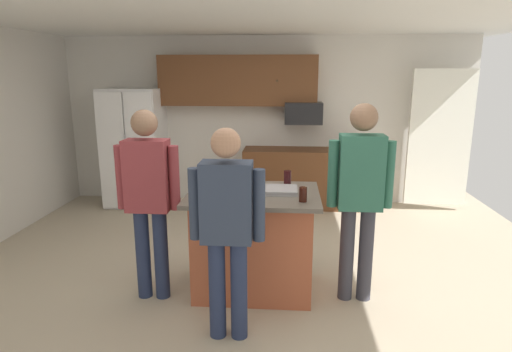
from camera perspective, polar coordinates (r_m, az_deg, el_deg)
name	(u,v)px	position (r m, az deg, el deg)	size (l,w,h in m)	color
floor	(249,275)	(4.58, -0.88, -12.99)	(7.04, 7.04, 0.00)	#B7A88E
ceiling	(248,8)	(4.14, -1.02, 21.25)	(7.04, 7.04, 0.00)	white
back_wall	(265,121)	(6.93, 1.16, 7.34)	(6.40, 0.10, 2.60)	silver
french_door_window_panel	(440,138)	(6.92, 23.07, 4.58)	(0.90, 0.06, 2.00)	white
cabinet_run_upper	(238,81)	(6.73, -2.40, 12.48)	(2.40, 0.38, 0.75)	brown
cabinet_run_lower	(302,178)	(6.75, 6.07, -0.22)	(1.80, 0.63, 0.90)	brown
refrigerator	(135,148)	(6.98, -15.72, 3.61)	(0.87, 0.76, 1.81)	white
microwave_over_range	(303,113)	(6.61, 6.28, 8.27)	(0.56, 0.40, 0.32)	black
kitchen_island	(254,241)	(4.14, -0.31, -8.57)	(1.21, 0.91, 0.96)	#AD5638
person_guest_by_door	(227,222)	(3.24, -3.85, -6.04)	(0.57, 0.22, 1.66)	#232D4C
person_guest_left	(148,192)	(3.94, -14.02, -2.11)	(0.57, 0.23, 1.74)	#232D4C
person_host_foreground	(360,189)	(3.88, 13.56, -1.72)	(0.57, 0.24, 1.79)	#383842
tumbler_amber	(249,192)	(3.71, -0.97, -2.13)	(0.07, 0.07, 0.16)	black
mug_ceramic_white	(213,181)	(4.21, -5.69, -0.66)	(0.13, 0.09, 0.11)	#4C6B99
glass_pilsner	(240,185)	(3.98, -2.06, -1.14)	(0.06, 0.06, 0.15)	black
glass_short_whisky	(287,179)	(4.18, 4.18, -0.37)	(0.07, 0.07, 0.16)	black
glass_stout_tall	(303,194)	(3.71, 6.24, -2.44)	(0.07, 0.07, 0.13)	black
serving_tray	(274,190)	(4.00, 2.33, -1.85)	(0.44, 0.30, 0.04)	#B7B7BC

